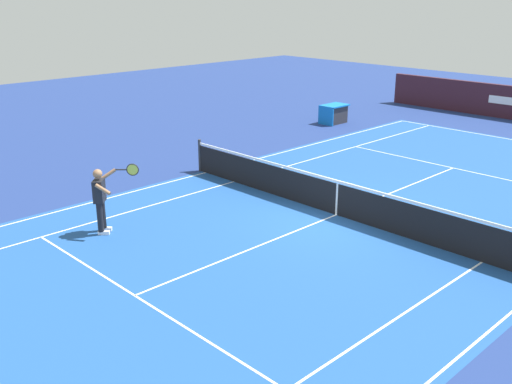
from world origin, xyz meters
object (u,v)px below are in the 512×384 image
at_px(tennis_player_near, 101,197).
at_px(tennis_ball, 373,214).
at_px(equipment_cart_tarped, 334,114).
at_px(tennis_net, 337,198).

height_order(tennis_player_near, tennis_ball, tennis_player_near).
relative_size(tennis_ball, equipment_cart_tarped, 0.05).
bearing_deg(tennis_net, tennis_player_near, -32.76).
bearing_deg(tennis_ball, equipment_cart_tarped, -136.29).
bearing_deg(tennis_ball, tennis_net, -47.50).
distance_m(tennis_net, equipment_cart_tarped, 11.82).
bearing_deg(equipment_cart_tarped, tennis_ball, 43.71).
bearing_deg(tennis_player_near, tennis_net, 147.24).
distance_m(tennis_player_near, tennis_ball, 7.10).
relative_size(tennis_net, tennis_ball, 177.27).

